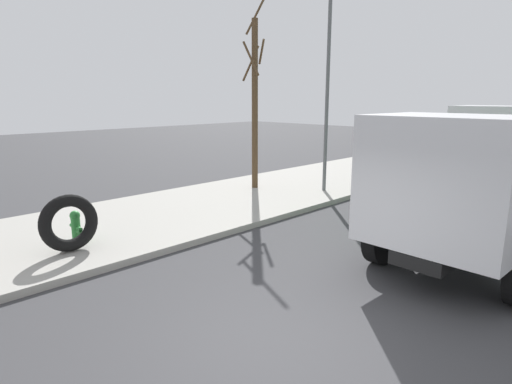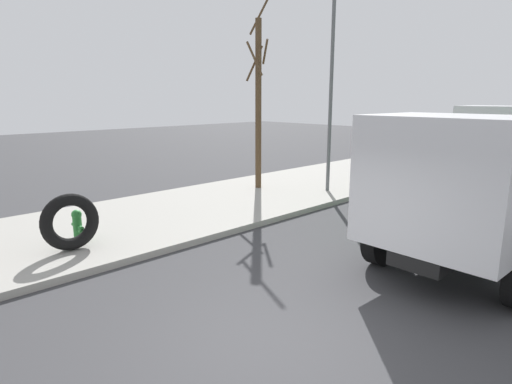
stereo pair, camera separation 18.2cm
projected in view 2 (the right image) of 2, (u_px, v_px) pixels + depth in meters
ground_plane at (271, 346)px, 5.77m from camera, size 80.00×80.00×0.00m
sidewalk_curb at (77, 234)px, 10.31m from camera, size 36.00×5.00×0.15m
fire_hydrant at (78, 225)px, 9.47m from camera, size 0.22×0.50×0.72m
loose_tire at (70, 222)px, 8.90m from camera, size 1.21×0.37×1.21m
dump_truck_green at (495, 181)px, 8.80m from camera, size 7.07×2.97×3.00m
bare_tree at (258, 100)px, 14.65m from camera, size 0.97×0.97×6.64m
street_light_pole at (331, 94)px, 14.08m from camera, size 0.12×0.12×6.48m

